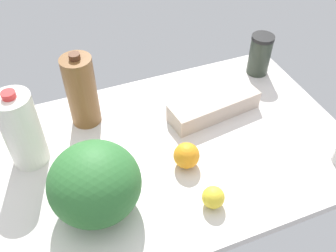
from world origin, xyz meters
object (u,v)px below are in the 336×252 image
at_px(milk_jug, 22,130).
at_px(chocolate_milk_jug, 82,91).
at_px(watermelon, 95,183).
at_px(shaker_bottle, 260,55).
at_px(orange_loose, 186,155).
at_px(egg_carton, 214,106).
at_px(lemon_beside_bowl, 213,197).

xyz_separation_m(milk_jug, chocolate_milk_jug, (-0.20, -0.11, 0.00)).
bearing_deg(watermelon, milk_jug, -58.66).
bearing_deg(milk_jug, shaker_bottle, -171.12).
bearing_deg(shaker_bottle, watermelon, 27.80).
height_order(watermelon, orange_loose, watermelon).
distance_m(milk_jug, egg_carton, 0.64).
relative_size(egg_carton, orange_loose, 4.03).
relative_size(milk_jug, orange_loose, 3.30).
relative_size(watermelon, chocolate_milk_jug, 0.92).
relative_size(watermelon, egg_carton, 0.76).
bearing_deg(shaker_bottle, egg_carton, 30.22).
xyz_separation_m(egg_carton, orange_loose, (0.19, 0.18, 0.01)).
height_order(shaker_bottle, orange_loose, shaker_bottle).
distance_m(milk_jug, watermelon, 0.30).
relative_size(egg_carton, lemon_beside_bowl, 5.09).
relative_size(shaker_bottle, chocolate_milk_jug, 0.61).
distance_m(egg_carton, orange_loose, 0.26).
bearing_deg(orange_loose, milk_jug, -24.43).
relative_size(watermelon, lemon_beside_bowl, 3.86).
bearing_deg(shaker_bottle, lemon_beside_bowl, 48.28).
distance_m(chocolate_milk_jug, lemon_beside_bowl, 0.55).
relative_size(egg_carton, chocolate_milk_jug, 1.21).
height_order(egg_carton, orange_loose, orange_loose).
xyz_separation_m(milk_jug, lemon_beside_bowl, (-0.46, 0.37, -0.09)).
distance_m(milk_jug, shaker_bottle, 0.92).
bearing_deg(watermelon, lemon_beside_bowl, 159.82).
bearing_deg(watermelon, chocolate_milk_jug, -97.31).
height_order(milk_jug, watermelon, milk_jug).
relative_size(milk_jug, lemon_beside_bowl, 4.16).
distance_m(lemon_beside_bowl, orange_loose, 0.16).
height_order(milk_jug, egg_carton, milk_jug).
height_order(watermelon, egg_carton, watermelon).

